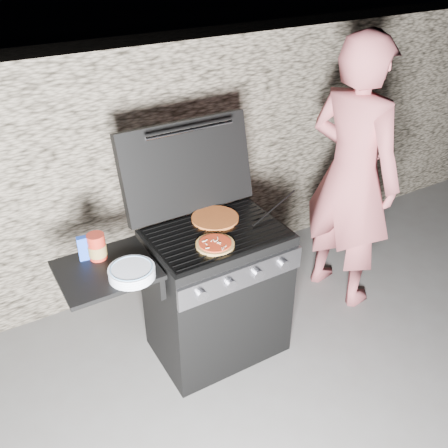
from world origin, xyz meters
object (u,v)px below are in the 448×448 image
sauce_jar (97,246)px  person (352,176)px  gas_grill (182,306)px  pizza_topped (215,244)px

sauce_jar → person: 1.78m
sauce_jar → person: bearing=-1.4°
gas_grill → pizza_topped: pizza_topped is taller
gas_grill → pizza_topped: 0.51m
pizza_topped → gas_grill: bearing=145.6°
gas_grill → pizza_topped: (0.17, -0.12, 0.47)m
gas_grill → sauce_jar: (-0.42, 0.11, 0.52)m
gas_grill → person: person is taller
pizza_topped → sauce_jar: 0.64m
pizza_topped → sauce_jar: sauce_jar is taller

